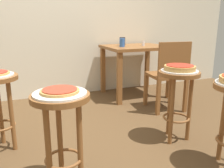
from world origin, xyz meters
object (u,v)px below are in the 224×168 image
(pizza_leftside, at_px, (180,68))
(cup_near_edge, at_px, (122,43))
(pizza_middle, at_px, (60,91))
(cup_far_edge, at_px, (122,41))
(wooden_chair, at_px, (169,73))
(stool_middle, at_px, (62,121))
(condiment_shaker, at_px, (143,43))
(serving_plate_middle, at_px, (60,93))
(serving_plate_leftside, at_px, (180,71))
(dining_table, at_px, (135,54))
(stool_leftside, at_px, (178,91))

(pizza_leftside, bearing_deg, cup_near_edge, 87.72)
(pizza_middle, distance_m, cup_far_edge, 2.18)
(cup_far_edge, xyz_separation_m, wooden_chair, (0.23, -0.84, -0.33))
(stool_middle, relative_size, condiment_shaker, 8.73)
(serving_plate_middle, relative_size, cup_far_edge, 2.72)
(serving_plate_leftside, bearing_deg, pizza_middle, -165.15)
(serving_plate_middle, height_order, pizza_middle, pizza_middle)
(dining_table, xyz_separation_m, cup_near_edge, (-0.25, -0.07, 0.18))
(serving_plate_middle, xyz_separation_m, serving_plate_leftside, (1.09, 0.29, 0.00))
(pizza_middle, xyz_separation_m, stool_leftside, (1.09, 0.29, -0.20))
(pizza_middle, relative_size, wooden_chair, 0.27)
(cup_far_edge, bearing_deg, serving_plate_middle, -124.35)
(stool_middle, relative_size, dining_table, 0.74)
(pizza_middle, height_order, wooden_chair, wooden_chair)
(serving_plate_middle, height_order, stool_leftside, serving_plate_middle)
(cup_near_edge, distance_m, cup_far_edge, 0.20)
(pizza_middle, relative_size, pizza_leftside, 0.87)
(wooden_chair, bearing_deg, condiment_shaker, 88.66)
(condiment_shaker, bearing_deg, pizza_middle, -132.25)
(stool_leftside, distance_m, serving_plate_leftside, 0.18)
(stool_leftside, relative_size, cup_far_edge, 5.46)
(dining_table, bearing_deg, stool_middle, -129.43)
(pizza_middle, relative_size, dining_table, 0.27)
(pizza_leftside, height_order, dining_table, dining_table)
(stool_middle, distance_m, pizza_leftside, 1.14)
(pizza_leftside, bearing_deg, condiment_shaker, 73.87)
(stool_middle, xyz_separation_m, serving_plate_middle, (0.00, 0.00, 0.18))
(serving_plate_middle, bearing_deg, stool_middle, -135.00)
(pizza_leftside, distance_m, cup_far_edge, 1.52)
(pizza_middle, distance_m, cup_near_edge, 1.98)
(dining_table, height_order, cup_near_edge, cup_near_edge)
(pizza_leftside, bearing_deg, stool_middle, -165.15)
(stool_middle, height_order, serving_plate_middle, serving_plate_middle)
(pizza_middle, height_order, condiment_shaker, condiment_shaker)
(stool_middle, height_order, condiment_shaker, condiment_shaker)
(pizza_leftside, height_order, wooden_chair, wooden_chair)
(cup_near_edge, xyz_separation_m, condiment_shaker, (0.33, 0.01, -0.02))
(serving_plate_leftside, distance_m, wooden_chair, 0.78)
(pizza_leftside, bearing_deg, cup_far_edge, 84.72)
(stool_middle, distance_m, serving_plate_middle, 0.18)
(cup_far_edge, bearing_deg, stool_middle, -124.35)
(pizza_leftside, relative_size, condiment_shaker, 3.61)
(stool_leftside, xyz_separation_m, cup_near_edge, (0.05, 1.33, 0.32))
(dining_table, relative_size, condiment_shaker, 11.85)
(cup_near_edge, bearing_deg, dining_table, 15.76)
(cup_far_edge, bearing_deg, wooden_chair, -74.66)
(condiment_shaker, height_order, wooden_chair, wooden_chair)
(stool_leftside, bearing_deg, cup_near_edge, 87.72)
(stool_middle, distance_m, cup_far_edge, 2.20)
(stool_leftside, relative_size, dining_table, 0.74)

